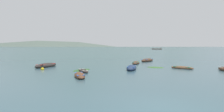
{
  "coord_description": "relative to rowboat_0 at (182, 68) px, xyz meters",
  "views": [
    {
      "loc": [
        -2.2,
        -9.71,
        3.14
      ],
      "look_at": [
        -3.56,
        31.03,
        1.03
      ],
      "focal_mm": 30.51,
      "sensor_mm": 36.0,
      "label": 1
    }
  ],
  "objects": [
    {
      "name": "ground_plane",
      "position": [
        -6.69,
        1483.02,
        -0.14
      ],
      "size": [
        6000.0,
        6000.0,
        0.0
      ],
      "primitive_type": "plane",
      "color": "#385660"
    },
    {
      "name": "mountain_1",
      "position": [
        -1328.61,
        2471.7,
        201.07
      ],
      "size": [
        1082.64,
        1082.64,
        402.42
      ],
      "primitive_type": "cone",
      "color": "slate",
      "rests_on": "ground"
    },
    {
      "name": "mountain_2",
      "position": [
        -437.24,
        2075.5,
        279.1
      ],
      "size": [
        2362.57,
        2362.57,
        558.49
      ],
      "primitive_type": "cone",
      "color": "#56665B",
      "rests_on": "ground"
    },
    {
      "name": "mountain_3",
      "position": [
        605.48,
        2193.38,
        133.1
      ],
      "size": [
        1128.74,
        1128.74,
        266.49
      ],
      "primitive_type": "cone",
      "color": "#56665B",
      "rests_on": "ground"
    },
    {
      "name": "rowboat_0",
      "position": [
        0.0,
        0.0,
        0.0
      ],
      "size": [
        3.09,
        2.72,
        0.45
      ],
      "color": "brown",
      "rests_on": "ground"
    },
    {
      "name": "rowboat_1",
      "position": [
        -7.12,
        -1.26,
        0.09
      ],
      "size": [
        1.91,
        4.2,
        0.74
      ],
      "color": "navy",
      "rests_on": "ground"
    },
    {
      "name": "rowboat_2",
      "position": [
        -19.77,
        1.41,
        0.09
      ],
      "size": [
        2.86,
        4.63,
        0.76
      ],
      "color": "#2D2826",
      "rests_on": "ground"
    },
    {
      "name": "rowboat_4",
      "position": [
        -5.73,
        7.39,
        0.03
      ],
      "size": [
        2.0,
        4.24,
        0.54
      ],
      "color": "#4C3323",
      "rests_on": "ground"
    },
    {
      "name": "rowboat_5",
      "position": [
        -13.17,
        -3.68,
        -0.02
      ],
      "size": [
        2.14,
        3.23,
        0.39
      ],
      "color": "#2D2826",
      "rests_on": "ground"
    },
    {
      "name": "rowboat_6",
      "position": [
        -12.82,
        -7.58,
        0.03
      ],
      "size": [
        2.07,
        3.83,
        0.54
      ],
      "color": "brown",
      "rests_on": "ground"
    },
    {
      "name": "rowboat_7",
      "position": [
        -2.92,
        12.62,
        0.09
      ],
      "size": [
        3.74,
        4.58,
        0.75
      ],
      "color": "#4C3323",
      "rests_on": "ground"
    },
    {
      "name": "ferry_0",
      "position": [
        29.56,
        164.24,
        0.3
      ],
      "size": [
        10.32,
        5.84,
        2.54
      ],
      "color": "#4C3323",
      "rests_on": "ground"
    },
    {
      "name": "mooring_buoy",
      "position": [
        -18.99,
        -1.88,
        -0.04
      ],
      "size": [
        0.44,
        0.44,
        0.93
      ],
      "color": "yellow",
      "rests_on": "ground"
    },
    {
      "name": "weed_patch_1",
      "position": [
        -3.43,
        1.39,
        -0.14
      ],
      "size": [
        3.08,
        2.87,
        0.14
      ],
      "primitive_type": "ellipsoid",
      "rotation": [
        0.0,
        0.0,
        2.55
      ],
      "color": "#38662D",
      "rests_on": "ground"
    },
    {
      "name": "weed_patch_2",
      "position": [
        -13.68,
        -2.14,
        -0.14
      ],
      "size": [
        2.63,
        3.72,
        0.14
      ],
      "primitive_type": "ellipsoid",
      "rotation": [
        0.0,
        0.0,
        1.26
      ],
      "color": "#2D5628",
      "rests_on": "ground"
    }
  ]
}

